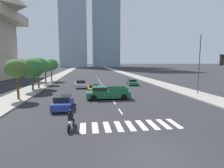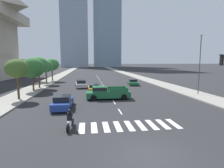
# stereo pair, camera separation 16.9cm
# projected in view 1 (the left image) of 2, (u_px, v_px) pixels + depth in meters

# --- Properties ---
(ground_plane) EXTENTS (800.00, 800.00, 0.00)m
(ground_plane) POSITION_uv_depth(u_px,v_px,m) (151.00, 155.00, 9.45)
(ground_plane) COLOR #28282B
(sidewalk_east) EXTENTS (4.00, 260.00, 0.15)m
(sidewalk_east) POSITION_uv_depth(u_px,v_px,m) (158.00, 83.00, 40.69)
(sidewalk_east) COLOR gray
(sidewalk_east) RESTS_ON ground
(sidewalk_west) EXTENTS (4.00, 260.00, 0.15)m
(sidewalk_west) POSITION_uv_depth(u_px,v_px,m) (40.00, 85.00, 37.14)
(sidewalk_west) COLOR gray
(sidewalk_west) RESTS_ON ground
(crosswalk_near) EXTENTS (7.65, 2.27, 0.01)m
(crosswalk_near) POSITION_uv_depth(u_px,v_px,m) (130.00, 126.00, 13.83)
(crosswalk_near) COLOR silver
(crosswalk_near) RESTS_ON ground
(lane_divider_center) EXTENTS (0.14, 50.00, 0.01)m
(lane_divider_center) POSITION_uv_depth(u_px,v_px,m) (101.00, 83.00, 41.34)
(lane_divider_center) COLOR silver
(lane_divider_center) RESTS_ON ground
(motorcycle_lead) EXTENTS (0.70, 2.11, 1.49)m
(motorcycle_lead) POSITION_uv_depth(u_px,v_px,m) (71.00, 121.00, 13.10)
(motorcycle_lead) COLOR black
(motorcycle_lead) RESTS_ON ground
(pickup_truck) EXTENTS (5.71, 2.02, 1.67)m
(pickup_truck) POSITION_uv_depth(u_px,v_px,m) (106.00, 93.00, 23.64)
(pickup_truck) COLOR #1E6038
(pickup_truck) RESTS_ON ground
(sedan_silver_0) EXTENTS (2.29, 4.70, 1.38)m
(sedan_silver_0) POSITION_uv_depth(u_px,v_px,m) (80.00, 84.00, 34.24)
(sedan_silver_0) COLOR #B7BABF
(sedan_silver_0) RESTS_ON ground
(sedan_gold_1) EXTENTS (1.90, 4.78, 1.18)m
(sedan_gold_1) POSITION_uv_depth(u_px,v_px,m) (93.00, 88.00, 29.86)
(sedan_gold_1) COLOR #B28E38
(sedan_gold_1) RESTS_ON ground
(sedan_blue_2) EXTENTS (1.90, 4.48, 1.37)m
(sedan_blue_2) POSITION_uv_depth(u_px,v_px,m) (63.00, 102.00, 18.95)
(sedan_blue_2) COLOR navy
(sedan_blue_2) RESTS_ON ground
(sedan_green_3) EXTENTS (2.22, 4.52, 1.22)m
(sedan_green_3) POSITION_uv_depth(u_px,v_px,m) (132.00, 82.00, 38.16)
(sedan_green_3) COLOR #1E6038
(sedan_green_3) RESTS_ON ground
(street_lamp_east) EXTENTS (0.50, 0.24, 8.64)m
(street_lamp_east) POSITION_uv_depth(u_px,v_px,m) (199.00, 60.00, 26.15)
(street_lamp_east) COLOR #3F3F42
(street_lamp_east) RESTS_ON sidewalk_east
(street_tree_nearest) EXTENTS (2.81, 2.81, 5.08)m
(street_tree_nearest) POSITION_uv_depth(u_px,v_px,m) (17.00, 69.00, 22.58)
(street_tree_nearest) COLOR #4C3823
(street_tree_nearest) RESTS_ON sidewalk_west
(street_tree_second) EXTENTS (3.76, 3.76, 5.34)m
(street_tree_second) POSITION_uv_depth(u_px,v_px,m) (32.00, 68.00, 28.89)
(street_tree_second) COLOR #4C3823
(street_tree_second) RESTS_ON sidewalk_west
(street_tree_third) EXTENTS (3.57, 3.57, 5.61)m
(street_tree_third) POSITION_uv_depth(u_px,v_px,m) (38.00, 65.00, 32.45)
(street_tree_third) COLOR #4C3823
(street_tree_third) RESTS_ON sidewalk_west
(street_tree_fourth) EXTENTS (3.05, 3.05, 5.11)m
(street_tree_fourth) POSITION_uv_depth(u_px,v_px,m) (45.00, 66.00, 38.19)
(street_tree_fourth) COLOR #4C3823
(street_tree_fourth) RESTS_ON sidewalk_west
(street_tree_fifth) EXTENTS (3.52, 3.52, 5.53)m
(street_tree_fifth) POSITION_uv_depth(u_px,v_px,m) (51.00, 65.00, 44.56)
(street_tree_fifth) COLOR #4C3823
(street_tree_fifth) RESTS_ON sidewalk_west
(office_tower_center_skyline) EXTENTS (24.74, 26.11, 83.68)m
(office_tower_center_skyline) POSITION_uv_depth(u_px,v_px,m) (105.00, 29.00, 171.72)
(office_tower_center_skyline) COLOR #7A93A8
(office_tower_center_skyline) RESTS_ON ground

